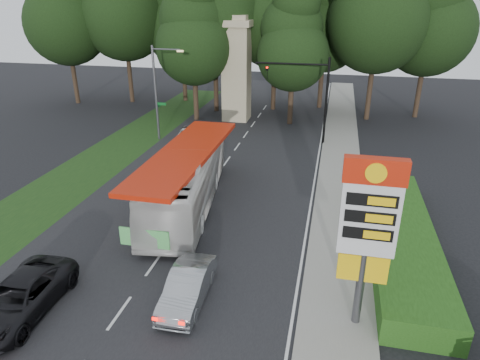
% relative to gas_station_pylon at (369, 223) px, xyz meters
% --- Properties ---
extents(ground, '(120.00, 120.00, 0.00)m').
position_rel_gas_station_pylon_xyz_m(ground, '(-9.20, -1.99, -4.45)').
color(ground, black).
rests_on(ground, ground).
extents(road_surface, '(14.00, 80.00, 0.02)m').
position_rel_gas_station_pylon_xyz_m(road_surface, '(-9.20, 10.01, -4.44)').
color(road_surface, black).
rests_on(road_surface, ground).
extents(sidewalk_right, '(3.00, 80.00, 0.12)m').
position_rel_gas_station_pylon_xyz_m(sidewalk_right, '(-0.70, 10.01, -4.39)').
color(sidewalk_right, gray).
rests_on(sidewalk_right, ground).
extents(grass_verge_left, '(5.00, 50.00, 0.02)m').
position_rel_gas_station_pylon_xyz_m(grass_verge_left, '(-18.70, 16.01, -4.44)').
color(grass_verge_left, '#193814').
rests_on(grass_verge_left, ground).
extents(hedge, '(3.00, 14.00, 1.20)m').
position_rel_gas_station_pylon_xyz_m(hedge, '(2.30, 6.01, -3.85)').
color(hedge, '#214A13').
rests_on(hedge, ground).
extents(gas_station_pylon, '(2.10, 0.45, 6.85)m').
position_rel_gas_station_pylon_xyz_m(gas_station_pylon, '(0.00, 0.00, 0.00)').
color(gas_station_pylon, '#59595E').
rests_on(gas_station_pylon, ground).
extents(traffic_signal_mast, '(6.10, 0.35, 7.20)m').
position_rel_gas_station_pylon_xyz_m(traffic_signal_mast, '(-3.52, 22.00, 0.22)').
color(traffic_signal_mast, black).
rests_on(traffic_signal_mast, ground).
extents(streetlight_signs, '(2.75, 0.98, 8.00)m').
position_rel_gas_station_pylon_xyz_m(streetlight_signs, '(-16.19, 20.01, -0.01)').
color(streetlight_signs, '#59595E').
rests_on(streetlight_signs, ground).
extents(monument, '(3.00, 3.00, 10.05)m').
position_rel_gas_station_pylon_xyz_m(monument, '(-11.20, 28.01, 0.66)').
color(monument, tan).
rests_on(monument, ground).
extents(tree_far_west, '(8.96, 8.96, 17.60)m').
position_rel_gas_station_pylon_xyz_m(tree_far_west, '(-31.20, 31.01, 6.24)').
color(tree_far_west, '#2D2116').
rests_on(tree_far_west, ground).
extents(tree_west_near, '(8.40, 8.40, 16.50)m').
position_rel_gas_station_pylon_xyz_m(tree_west_near, '(-19.20, 35.01, 5.57)').
color(tree_west_near, '#2D2116').
rests_on(tree_west_near, ground).
extents(tree_center_right, '(9.24, 9.24, 18.15)m').
position_rel_gas_station_pylon_xyz_m(tree_center_right, '(-8.20, 33.01, 6.57)').
color(tree_center_right, '#2D2116').
rests_on(tree_center_right, ground).
extents(tree_east_near, '(8.12, 8.12, 15.95)m').
position_rel_gas_station_pylon_xyz_m(tree_east_near, '(-3.20, 35.01, 5.23)').
color(tree_east_near, '#2D2116').
rests_on(tree_east_near, ground).
extents(tree_east_mid, '(9.52, 9.52, 18.70)m').
position_rel_gas_station_pylon_xyz_m(tree_east_mid, '(1.80, 31.01, 6.91)').
color(tree_east_mid, '#2D2116').
rests_on(tree_east_mid, ground).
extents(tree_far_east, '(8.68, 8.68, 17.05)m').
position_rel_gas_station_pylon_xyz_m(tree_far_east, '(6.80, 33.01, 5.90)').
color(tree_far_east, '#2D2116').
rests_on(tree_far_east, ground).
extents(tree_monument_left, '(7.28, 7.28, 14.30)m').
position_rel_gas_station_pylon_xyz_m(tree_monument_left, '(-15.20, 27.01, 4.23)').
color(tree_monument_left, '#2D2116').
rests_on(tree_monument_left, ground).
extents(tree_monument_right, '(6.72, 6.72, 13.20)m').
position_rel_gas_station_pylon_xyz_m(tree_monument_right, '(-5.70, 27.51, 3.56)').
color(tree_monument_right, '#2D2116').
rests_on(tree_monument_right, ground).
extents(transit_bus, '(4.59, 12.76, 3.47)m').
position_rel_gas_station_pylon_xyz_m(transit_bus, '(-9.68, 8.31, -2.71)').
color(transit_bus, silver).
rests_on(transit_bus, ground).
extents(sedan_silver, '(1.59, 4.27, 1.39)m').
position_rel_gas_station_pylon_xyz_m(sedan_silver, '(-6.77, -0.14, -3.75)').
color(sedan_silver, '#9A9DA1').
rests_on(sedan_silver, ground).
extents(suv_charcoal, '(2.56, 5.34, 1.47)m').
position_rel_gas_station_pylon_xyz_m(suv_charcoal, '(-13.02, -2.28, -3.71)').
color(suv_charcoal, black).
rests_on(suv_charcoal, ground).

